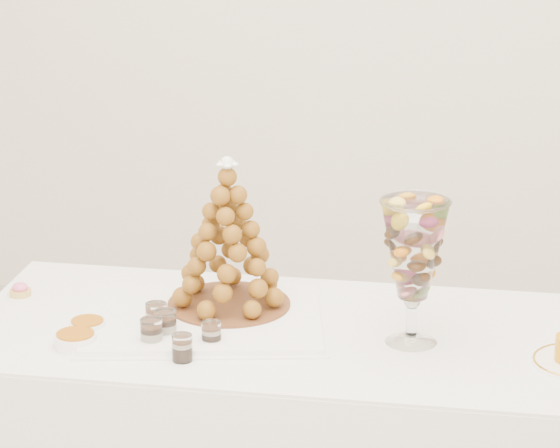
# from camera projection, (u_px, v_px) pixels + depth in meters

# --- Properties ---
(lace_tray) EXTENTS (0.66, 0.55, 0.02)m
(lace_tray) POSITION_uv_depth(u_px,v_px,m) (204.00, 319.00, 3.25)
(lace_tray) COLOR white
(lace_tray) RESTS_ON buffet_table
(macaron_vase) EXTENTS (0.16, 0.16, 0.35)m
(macaron_vase) POSITION_uv_depth(u_px,v_px,m) (414.00, 251.00, 3.07)
(macaron_vase) COLOR white
(macaron_vase) RESTS_ON buffet_table
(pink_tart) EXTENTS (0.06, 0.06, 0.04)m
(pink_tart) POSITION_uv_depth(u_px,v_px,m) (20.00, 290.00, 3.42)
(pink_tart) COLOR tan
(pink_tart) RESTS_ON buffet_table
(verrine_a) EXTENTS (0.07, 0.07, 0.07)m
(verrine_a) POSITION_uv_depth(u_px,v_px,m) (156.00, 317.00, 3.19)
(verrine_a) COLOR white
(verrine_a) RESTS_ON buffet_table
(verrine_b) EXTENTS (0.06, 0.06, 0.07)m
(verrine_b) POSITION_uv_depth(u_px,v_px,m) (165.00, 325.00, 3.15)
(verrine_b) COLOR white
(verrine_b) RESTS_ON buffet_table
(verrine_c) EXTENTS (0.05, 0.05, 0.06)m
(verrine_c) POSITION_uv_depth(u_px,v_px,m) (211.00, 334.00, 3.10)
(verrine_c) COLOR white
(verrine_c) RESTS_ON buffet_table
(verrine_d) EXTENTS (0.06, 0.06, 0.07)m
(verrine_d) POSITION_uv_depth(u_px,v_px,m) (151.00, 333.00, 3.10)
(verrine_d) COLOR white
(verrine_d) RESTS_ON buffet_table
(verrine_e) EXTENTS (0.06, 0.06, 0.06)m
(verrine_e) POSITION_uv_depth(u_px,v_px,m) (182.00, 348.00, 3.03)
(verrine_e) COLOR white
(verrine_e) RESTS_ON buffet_table
(ramekin_back) EXTENTS (0.09, 0.09, 0.03)m
(ramekin_back) POSITION_uv_depth(u_px,v_px,m) (88.00, 327.00, 3.19)
(ramekin_back) COLOR white
(ramekin_back) RESTS_ON buffet_table
(ramekin_front) EXTENTS (0.10, 0.10, 0.03)m
(ramekin_front) POSITION_uv_depth(u_px,v_px,m) (76.00, 341.00, 3.11)
(ramekin_front) COLOR white
(ramekin_front) RESTS_ON buffet_table
(croquembouche) EXTENTS (0.32, 0.32, 0.38)m
(croquembouche) POSITION_uv_depth(u_px,v_px,m) (228.00, 234.00, 3.25)
(croquembouche) COLOR brown
(croquembouche) RESTS_ON lace_tray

